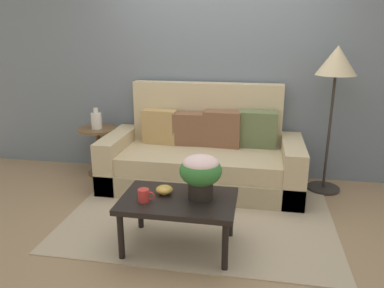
{
  "coord_description": "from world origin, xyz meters",
  "views": [
    {
      "loc": [
        0.5,
        -3.21,
        1.72
      ],
      "look_at": [
        -0.09,
        0.06,
        0.7
      ],
      "focal_mm": 35.21,
      "sensor_mm": 36.0,
      "label": 1
    }
  ],
  "objects_px": {
    "potted_plant": "(201,172)",
    "snack_bowl": "(164,190)",
    "coffee_table": "(178,204)",
    "floor_lamp": "(336,71)",
    "coffee_mug": "(144,195)",
    "couch": "(203,157)",
    "table_vase": "(96,120)",
    "side_table": "(98,143)"
  },
  "relations": [
    {
      "from": "floor_lamp",
      "to": "coffee_mug",
      "type": "bearing_deg",
      "value": -136.24
    },
    {
      "from": "potted_plant",
      "to": "snack_bowl",
      "type": "height_order",
      "value": "potted_plant"
    },
    {
      "from": "coffee_table",
      "to": "side_table",
      "type": "height_order",
      "value": "side_table"
    },
    {
      "from": "couch",
      "to": "floor_lamp",
      "type": "relative_size",
      "value": 1.39
    },
    {
      "from": "couch",
      "to": "table_vase",
      "type": "distance_m",
      "value": 1.35
    },
    {
      "from": "coffee_mug",
      "to": "table_vase",
      "type": "bearing_deg",
      "value": 124.61
    },
    {
      "from": "snack_bowl",
      "to": "side_table",
      "type": "bearing_deg",
      "value": 130.53
    },
    {
      "from": "table_vase",
      "to": "floor_lamp",
      "type": "bearing_deg",
      "value": -0.05
    },
    {
      "from": "coffee_table",
      "to": "snack_bowl",
      "type": "xyz_separation_m",
      "value": [
        -0.13,
        0.06,
        0.09
      ]
    },
    {
      "from": "floor_lamp",
      "to": "table_vase",
      "type": "relative_size",
      "value": 6.27
    },
    {
      "from": "coffee_table",
      "to": "coffee_mug",
      "type": "relative_size",
      "value": 6.78
    },
    {
      "from": "couch",
      "to": "side_table",
      "type": "xyz_separation_m",
      "value": [
        -1.31,
        0.12,
        0.06
      ]
    },
    {
      "from": "floor_lamp",
      "to": "coffee_mug",
      "type": "xyz_separation_m",
      "value": [
        -1.59,
        -1.52,
        -0.82
      ]
    },
    {
      "from": "table_vase",
      "to": "side_table",
      "type": "bearing_deg",
      "value": 115.38
    },
    {
      "from": "potted_plant",
      "to": "snack_bowl",
      "type": "distance_m",
      "value": 0.35
    },
    {
      "from": "couch",
      "to": "coffee_mug",
      "type": "distance_m",
      "value": 1.45
    },
    {
      "from": "table_vase",
      "to": "coffee_mug",
      "type": "bearing_deg",
      "value": -55.39
    },
    {
      "from": "floor_lamp",
      "to": "snack_bowl",
      "type": "xyz_separation_m",
      "value": [
        -1.47,
        -1.36,
        -0.83
      ]
    },
    {
      "from": "coffee_table",
      "to": "floor_lamp",
      "type": "xyz_separation_m",
      "value": [
        1.34,
        1.42,
        0.92
      ]
    },
    {
      "from": "couch",
      "to": "side_table",
      "type": "height_order",
      "value": "couch"
    },
    {
      "from": "couch",
      "to": "coffee_table",
      "type": "bearing_deg",
      "value": -89.86
    },
    {
      "from": "coffee_mug",
      "to": "table_vase",
      "type": "relative_size",
      "value": 0.54
    },
    {
      "from": "snack_bowl",
      "to": "coffee_table",
      "type": "bearing_deg",
      "value": -25.0
    },
    {
      "from": "coffee_table",
      "to": "side_table",
      "type": "bearing_deg",
      "value": 132.26
    },
    {
      "from": "table_vase",
      "to": "snack_bowl",
      "type": "bearing_deg",
      "value": -49.31
    },
    {
      "from": "coffee_table",
      "to": "floor_lamp",
      "type": "height_order",
      "value": "floor_lamp"
    },
    {
      "from": "floor_lamp",
      "to": "snack_bowl",
      "type": "bearing_deg",
      "value": -137.2
    },
    {
      "from": "couch",
      "to": "snack_bowl",
      "type": "xyz_separation_m",
      "value": [
        -0.12,
        -1.26,
        0.14
      ]
    },
    {
      "from": "coffee_mug",
      "to": "snack_bowl",
      "type": "xyz_separation_m",
      "value": [
        0.12,
        0.16,
        -0.01
      ]
    },
    {
      "from": "coffee_table",
      "to": "potted_plant",
      "type": "distance_m",
      "value": 0.33
    },
    {
      "from": "couch",
      "to": "coffee_mug",
      "type": "height_order",
      "value": "couch"
    },
    {
      "from": "side_table",
      "to": "coffee_table",
      "type": "bearing_deg",
      "value": -47.74
    },
    {
      "from": "couch",
      "to": "side_table",
      "type": "relative_size",
      "value": 3.73
    },
    {
      "from": "coffee_mug",
      "to": "snack_bowl",
      "type": "distance_m",
      "value": 0.2
    },
    {
      "from": "side_table",
      "to": "potted_plant",
      "type": "distance_m",
      "value": 2.05
    },
    {
      "from": "couch",
      "to": "floor_lamp",
      "type": "height_order",
      "value": "floor_lamp"
    },
    {
      "from": "couch",
      "to": "snack_bowl",
      "type": "relative_size",
      "value": 15.54
    },
    {
      "from": "coffee_table",
      "to": "table_vase",
      "type": "height_order",
      "value": "table_vase"
    },
    {
      "from": "coffee_table",
      "to": "couch",
      "type": "bearing_deg",
      "value": 90.14
    },
    {
      "from": "snack_bowl",
      "to": "potted_plant",
      "type": "bearing_deg",
      "value": -2.8
    },
    {
      "from": "side_table",
      "to": "coffee_mug",
      "type": "height_order",
      "value": "side_table"
    },
    {
      "from": "potted_plant",
      "to": "snack_bowl",
      "type": "xyz_separation_m",
      "value": [
        -0.3,
        0.01,
        -0.18
      ]
    }
  ]
}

